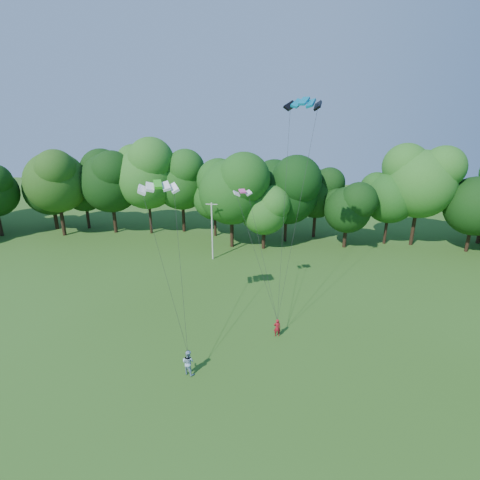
# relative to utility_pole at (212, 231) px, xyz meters

# --- Properties ---
(ground) EXTENTS (160.00, 160.00, 0.00)m
(ground) POSITION_rel_utility_pole_xyz_m (4.74, -28.48, -3.72)
(ground) COLOR #2F5918
(ground) RESTS_ON ground
(utility_pole) EXTENTS (1.44, 0.18, 7.18)m
(utility_pole) POSITION_rel_utility_pole_xyz_m (0.00, 0.00, 0.00)
(utility_pole) COLOR beige
(utility_pole) RESTS_ON ground
(kite_flyer_left) EXTENTS (0.62, 0.45, 1.56)m
(kite_flyer_left) POSITION_rel_utility_pole_xyz_m (8.42, -15.88, -2.94)
(kite_flyer_left) COLOR maroon
(kite_flyer_left) RESTS_ON ground
(kite_flyer_right) EXTENTS (1.11, 1.00, 1.89)m
(kite_flyer_right) POSITION_rel_utility_pole_xyz_m (2.36, -21.29, -2.77)
(kite_flyer_right) COLOR #93B3CD
(kite_flyer_right) RESTS_ON ground
(kite_teal) EXTENTS (3.30, 2.34, 0.73)m
(kite_teal) POSITION_rel_utility_pole_xyz_m (9.90, -8.67, 14.58)
(kite_teal) COLOR #046D92
(kite_teal) RESTS_ON ground
(kite_green) EXTENTS (3.16, 2.34, 0.49)m
(kite_green) POSITION_rel_utility_pole_xyz_m (-0.65, -16.34, 8.76)
(kite_green) COLOR green
(kite_green) RESTS_ON ground
(kite_pink) EXTENTS (1.74, 1.30, 0.25)m
(kite_pink) POSITION_rel_utility_pole_xyz_m (4.99, -11.18, 7.33)
(kite_pink) COLOR #F143A2
(kite_pink) RESTS_ON ground
(tree_back_west) EXTENTS (9.42, 9.42, 13.70)m
(tree_back_west) POSITION_rel_utility_pole_xyz_m (-23.58, 6.51, 4.83)
(tree_back_west) COLOR #392B16
(tree_back_west) RESTS_ON ground
(tree_back_center) EXTENTS (9.37, 9.37, 13.62)m
(tree_back_center) POSITION_rel_utility_pole_xyz_m (8.88, 7.82, 4.79)
(tree_back_center) COLOR #301E12
(tree_back_center) RESTS_ON ground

